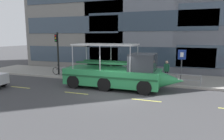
{
  "coord_description": "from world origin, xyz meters",
  "views": [
    {
      "loc": [
        4.45,
        -12.82,
        3.83
      ],
      "look_at": [
        -0.71,
        1.71,
        1.3
      ],
      "focal_mm": 33.05,
      "sensor_mm": 36.0,
      "label": 1
    }
  ],
  "objects": [
    {
      "name": "ground_plane",
      "position": [
        0.0,
        0.0,
        0.0
      ],
      "size": [
        120.0,
        120.0,
        0.0
      ],
      "primitive_type": "plane",
      "color": "#3D3D3F"
    },
    {
      "name": "sidewalk",
      "position": [
        0.0,
        5.6,
        0.09
      ],
      "size": [
        32.0,
        4.8,
        0.18
      ],
      "primitive_type": "cube",
      "color": "gray",
      "rests_on": "ground_plane"
    },
    {
      "name": "curb_edge",
      "position": [
        0.0,
        3.11,
        0.09
      ],
      "size": [
        32.0,
        0.18,
        0.18
      ],
      "primitive_type": "cube",
      "color": "#B2ADA3",
      "rests_on": "ground_plane"
    },
    {
      "name": "lane_centreline",
      "position": [
        -0.0,
        -0.84,
        0.0
      ],
      "size": [
        25.8,
        0.12,
        0.01
      ],
      "color": "#DBD64C",
      "rests_on": "ground_plane"
    },
    {
      "name": "curb_guardrail",
      "position": [
        -0.37,
        3.45,
        0.73
      ],
      "size": [
        12.17,
        0.09,
        0.82
      ],
      "color": "gray",
      "rests_on": "sidewalk"
    },
    {
      "name": "traffic_light_pole",
      "position": [
        -6.99,
        3.92,
        2.62
      ],
      "size": [
        0.24,
        0.46,
        4.03
      ],
      "color": "black",
      "rests_on": "sidewalk"
    },
    {
      "name": "parking_sign",
      "position": [
        4.23,
        4.1,
        1.96
      ],
      "size": [
        0.6,
        0.12,
        2.62
      ],
      "color": "#4C4F54",
      "rests_on": "sidewalk"
    },
    {
      "name": "leaned_bicycle",
      "position": [
        -6.66,
        3.77,
        0.56
      ],
      "size": [
        1.74,
        0.46,
        0.96
      ],
      "color": "black",
      "rests_on": "sidewalk"
    },
    {
      "name": "duck_tour_boat",
      "position": [
        -0.08,
        1.49,
        1.1
      ],
      "size": [
        8.81,
        2.65,
        3.27
      ],
      "color": "#2D9351",
      "rests_on": "ground_plane"
    },
    {
      "name": "pedestrian_near_bow",
      "position": [
        3.12,
        4.07,
        1.21
      ],
      "size": [
        0.46,
        0.3,
        1.71
      ],
      "color": "black",
      "rests_on": "sidewalk"
    },
    {
      "name": "pedestrian_mid_left",
      "position": [
        -0.06,
        4.91,
        1.13
      ],
      "size": [
        0.45,
        0.23,
        1.58
      ],
      "color": "black",
      "rests_on": "sidewalk"
    }
  ]
}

